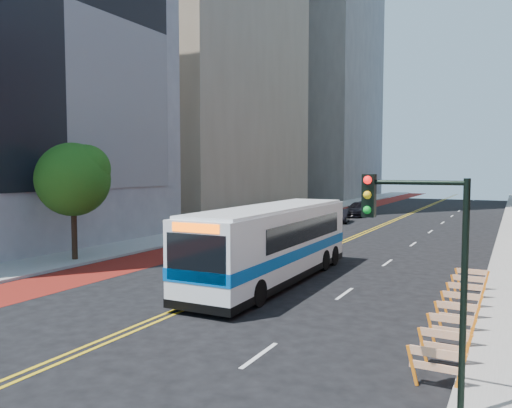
{
  "coord_description": "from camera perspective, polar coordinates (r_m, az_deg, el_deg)",
  "views": [
    {
      "loc": [
        11.18,
        -14.41,
        5.33
      ],
      "look_at": [
        -0.53,
        8.0,
        3.56
      ],
      "focal_mm": 35.0,
      "sensor_mm": 36.0,
      "label": 1
    }
  ],
  "objects": [
    {
      "name": "ground",
      "position": [
        19.0,
        -10.03,
        -12.36
      ],
      "size": [
        160.0,
        160.0,
        0.0
      ],
      "primitive_type": "plane",
      "color": "black",
      "rests_on": "ground"
    },
    {
      "name": "sidewalk_left",
      "position": [
        50.37,
        0.03,
        -1.99
      ],
      "size": [
        4.0,
        140.0,
        0.15
      ],
      "primitive_type": "cube",
      "color": "gray",
      "rests_on": "ground"
    },
    {
      "name": "bus_lane_paint",
      "position": [
        48.71,
        4.1,
        -2.29
      ],
      "size": [
        3.6,
        140.0,
        0.01
      ],
      "primitive_type": "cube",
      "color": "maroon",
      "rests_on": "ground"
    },
    {
      "name": "center_line_inner",
      "position": [
        46.15,
        13.16,
        -2.74
      ],
      "size": [
        0.14,
        140.0,
        0.01
      ],
      "primitive_type": "cube",
      "color": "gold",
      "rests_on": "ground"
    },
    {
      "name": "center_line_outer",
      "position": [
        46.06,
        13.6,
        -2.76
      ],
      "size": [
        0.14,
        140.0,
        0.01
      ],
      "primitive_type": "cube",
      "color": "gold",
      "rests_on": "ground"
    },
    {
      "name": "lane_dashes",
      "position": [
        53.07,
        20.55,
        -2.02
      ],
      "size": [
        0.14,
        98.2,
        0.01
      ],
      "color": "silver",
      "rests_on": "ground"
    },
    {
      "name": "midrise_left_far",
      "position": [
        102.55,
        6.89,
        19.33
      ],
      "size": [
        20.0,
        26.0,
        65.0
      ],
      "primitive_type": "cube",
      "color": "slate",
      "rests_on": "ground"
    },
    {
      "name": "construction_barriers",
      "position": [
        18.5,
        22.18,
        -10.88
      ],
      "size": [
        1.42,
        10.91,
        1.0
      ],
      "color": "orange",
      "rests_on": "ground"
    },
    {
      "name": "street_tree",
      "position": [
        30.35,
        -20.07,
        2.96
      ],
      "size": [
        4.2,
        4.2,
        6.7
      ],
      "color": "black",
      "rests_on": "sidewalk_left"
    },
    {
      "name": "traffic_signal",
      "position": [
        11.16,
        18.24,
        -4.5
      ],
      "size": [
        2.21,
        0.34,
        5.07
      ],
      "color": "black",
      "rests_on": "sidewalk_right"
    },
    {
      "name": "transit_bus",
      "position": [
        23.73,
        2.06,
        -4.38
      ],
      "size": [
        3.07,
        13.13,
        3.6
      ],
      "rotation": [
        0.0,
        0.0,
        0.02
      ],
      "color": "white",
      "rests_on": "ground"
    },
    {
      "name": "car_a",
      "position": [
        45.92,
        2.55,
        -1.76
      ],
      "size": [
        1.76,
        4.28,
        1.45
      ],
      "primitive_type": "imported",
      "rotation": [
        0.0,
        0.0,
        -0.01
      ],
      "color": "black",
      "rests_on": "ground"
    },
    {
      "name": "car_b",
      "position": [
        50.67,
        9.69,
        -1.34
      ],
      "size": [
        2.23,
        4.29,
        1.34
      ],
      "primitive_type": "imported",
      "rotation": [
        0.0,
        0.0,
        0.21
      ],
      "color": "black",
      "rests_on": "ground"
    },
    {
      "name": "car_c",
      "position": [
        57.59,
        11.68,
        -0.59
      ],
      "size": [
        2.83,
        5.74,
        1.61
      ],
      "primitive_type": "imported",
      "rotation": [
        0.0,
        0.0,
        -0.11
      ],
      "color": "black",
      "rests_on": "ground"
    }
  ]
}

